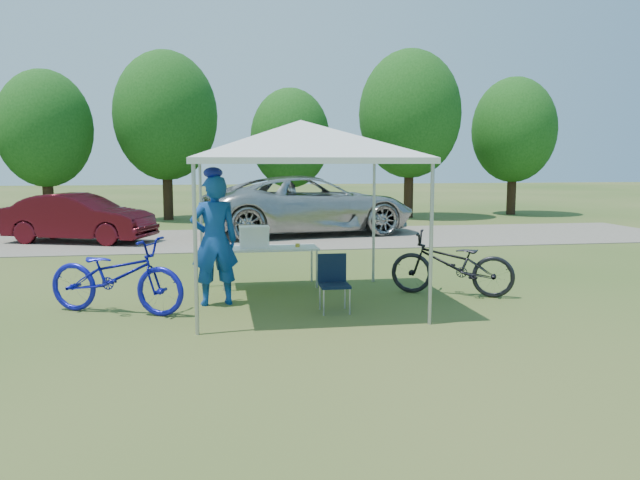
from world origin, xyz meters
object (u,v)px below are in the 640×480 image
object	(u,v)px
folding_chair	(333,278)
sedan	(79,218)
cooler	(254,237)
bike_blue	(116,276)
minivan	(310,205)
bike_dark	(452,264)
folding_table	(269,250)
cyclist	(214,241)

from	to	relation	value
folding_chair	sedan	distance (m)	9.94
folding_chair	cooler	bearing A→B (deg)	118.58
bike_blue	minivan	bearing A→B (deg)	-1.59
cooler	folding_chair	bearing A→B (deg)	-62.36
bike_blue	bike_dark	world-z (taller)	bike_blue
folding_table	sedan	bearing A→B (deg)	124.18
folding_chair	cyclist	world-z (taller)	cyclist
folding_table	sedan	size ratio (longest dim) A/B	0.42
folding_table	bike_blue	size ratio (longest dim) A/B	0.80
folding_chair	sedan	xyz separation A→B (m)	(-5.20, 8.47, 0.18)
folding_chair	cooler	distance (m)	2.21
minivan	bike_dark	bearing A→B (deg)	177.02
cyclist	sedan	world-z (taller)	cyclist
cyclist	minivan	bearing A→B (deg)	-117.91
bike_blue	bike_dark	xyz separation A→B (m)	(5.09, 0.36, -0.03)
folding_table	bike_blue	xyz separation A→B (m)	(-2.28, -1.58, -0.09)
bike_blue	sedan	size ratio (longest dim) A/B	0.53
folding_chair	sedan	bearing A→B (deg)	122.48
cyclist	bike_blue	xyz separation A→B (m)	(-1.37, -0.32, -0.43)
cooler	minivan	distance (m)	7.74
folding_table	minivan	size ratio (longest dim) A/B	0.27
minivan	bike_blue	bearing A→B (deg)	146.10
folding_table	cyclist	bearing A→B (deg)	-125.99
folding_chair	folding_table	bearing A→B (deg)	112.33
minivan	cyclist	bearing A→B (deg)	153.10
cooler	sedan	bearing A→B (deg)	122.63
sedan	bike_blue	bearing A→B (deg)	-145.84
bike_blue	folding_table	bearing A→B (deg)	-32.59
minivan	sedan	distance (m)	6.32
minivan	cooler	bearing A→B (deg)	154.99
sedan	cooler	bearing A→B (deg)	-128.12
cyclist	sedan	distance (m)	8.57
cyclist	minivan	world-z (taller)	cyclist
bike_blue	folding_chair	bearing A→B (deg)	-73.80
folding_table	bike_dark	world-z (taller)	bike_dark
cooler	bike_dark	xyz separation A→B (m)	(3.06, -1.22, -0.35)
cooler	bike_dark	world-z (taller)	cooler
folding_chair	bike_blue	xyz separation A→B (m)	(-3.04, 0.35, 0.06)
cooler	sedan	distance (m)	7.77
cyclist	minivan	distance (m)	9.14
bike_dark	cooler	bearing A→B (deg)	-85.92
folding_chair	cooler	xyz separation A→B (m)	(-1.01, 1.93, 0.38)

